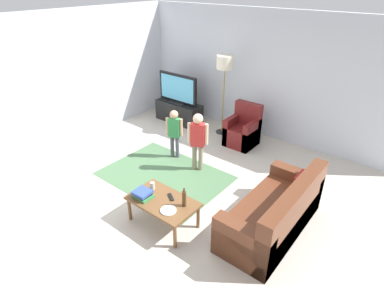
{
  "coord_description": "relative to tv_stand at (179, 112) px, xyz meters",
  "views": [
    {
      "loc": [
        3.08,
        -3.21,
        3.26
      ],
      "look_at": [
        0.0,
        0.6,
        0.65
      ],
      "focal_mm": 29.76,
      "sensor_mm": 36.0,
      "label": 1
    }
  ],
  "objects": [
    {
      "name": "plate",
      "position": [
        2.49,
        -3.08,
        0.18
      ],
      "size": [
        0.22,
        0.22,
        0.02
      ],
      "color": "white",
      "rests_on": "coffee_table"
    },
    {
      "name": "tv_remote",
      "position": [
        2.32,
        -2.84,
        0.19
      ],
      "size": [
        0.17,
        0.13,
        0.02
      ],
      "primitive_type": "cube",
      "rotation": [
        0.0,
        0.0,
        -0.56
      ],
      "color": "black",
      "rests_on": "coffee_table"
    },
    {
      "name": "coffee_table",
      "position": [
        2.27,
        -2.96,
        0.13
      ],
      "size": [
        1.0,
        0.6,
        0.42
      ],
      "color": "brown",
      "rests_on": "ground"
    },
    {
      "name": "tv",
      "position": [
        0.0,
        -0.02,
        0.6
      ],
      "size": [
        1.1,
        0.28,
        0.71
      ],
      "color": "black",
      "rests_on": "tv_stand"
    },
    {
      "name": "area_rug",
      "position": [
        1.41,
        -2.03,
        -0.24
      ],
      "size": [
        2.2,
        1.6,
        0.01
      ],
      "primitive_type": "cube",
      "color": "#4C724C",
      "rests_on": "ground"
    },
    {
      "name": "ground",
      "position": [
        1.79,
        -2.3,
        -0.24
      ],
      "size": [
        7.8,
        7.8,
        0.0
      ],
      "primitive_type": "plane",
      "color": "beige"
    },
    {
      "name": "wall_left",
      "position": [
        -1.21,
        -2.3,
        1.11
      ],
      "size": [
        0.12,
        6.0,
        2.7
      ],
      "primitive_type": "cube",
      "color": "silver",
      "rests_on": "ground"
    },
    {
      "name": "wall_back",
      "position": [
        1.79,
        0.7,
        1.11
      ],
      "size": [
        6.0,
        0.12,
        2.7
      ],
      "primitive_type": "cube",
      "color": "silver",
      "rests_on": "ground"
    },
    {
      "name": "book_stack",
      "position": [
        1.99,
        -3.08,
        0.23
      ],
      "size": [
        0.28,
        0.24,
        0.11
      ],
      "color": "#388C4C",
      "rests_on": "coffee_table"
    },
    {
      "name": "floor_lamp",
      "position": [
        1.19,
        0.15,
        1.3
      ],
      "size": [
        0.36,
        0.36,
        1.78
      ],
      "color": "#262626",
      "rests_on": "ground"
    },
    {
      "name": "bottle",
      "position": [
        2.59,
        -2.86,
        0.3
      ],
      "size": [
        0.06,
        0.06,
        0.3
      ],
      "color": "#4C3319",
      "rests_on": "coffee_table"
    },
    {
      "name": "armchair",
      "position": [
        1.86,
        -0.04,
        0.05
      ],
      "size": [
        0.6,
        0.6,
        0.9
      ],
      "color": "maroon",
      "rests_on": "ground"
    },
    {
      "name": "child_center",
      "position": [
        1.74,
        -1.47,
        0.44
      ],
      "size": [
        0.34,
        0.23,
        1.13
      ],
      "color": "gray",
      "rests_on": "ground"
    },
    {
      "name": "couch",
      "position": [
        3.62,
        -2.07,
        0.05
      ],
      "size": [
        0.8,
        1.8,
        0.86
      ],
      "color": "brown",
      "rests_on": "ground"
    },
    {
      "name": "child_near_tv",
      "position": [
        1.1,
        -1.39,
        0.36
      ],
      "size": [
        0.31,
        0.2,
        1.0
      ],
      "color": "#4C4C59",
      "rests_on": "ground"
    },
    {
      "name": "soda_can",
      "position": [
        1.97,
        -2.86,
        0.24
      ],
      "size": [
        0.07,
        0.07,
        0.12
      ],
      "primitive_type": "cylinder",
      "color": "silver",
      "rests_on": "coffee_table"
    },
    {
      "name": "tv_stand",
      "position": [
        0.0,
        0.0,
        0.0
      ],
      "size": [
        1.2,
        0.44,
        0.5
      ],
      "color": "black",
      "rests_on": "ground"
    }
  ]
}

